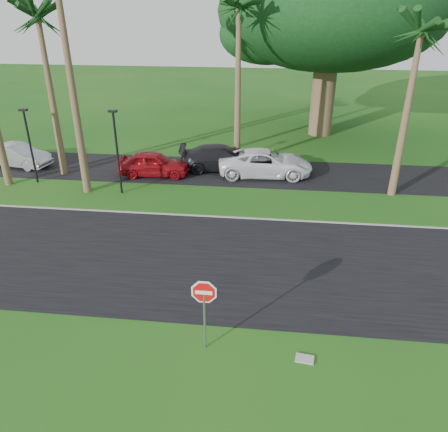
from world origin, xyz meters
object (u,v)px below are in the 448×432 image
object	(u,v)px
stop_sign_near	(204,301)
car_dark	(222,158)
car_silver	(17,156)
car_minivan	(265,163)
car_red	(154,164)

from	to	relation	value
stop_sign_near	car_dark	world-z (taller)	stop_sign_near
car_silver	car_minivan	world-z (taller)	car_minivan
stop_sign_near	car_silver	size ratio (longest dim) A/B	0.60
car_minivan	car_red	bearing A→B (deg)	93.42
car_dark	car_minivan	xyz separation A→B (m)	(2.73, -0.66, 0.01)
stop_sign_near	car_dark	bearing A→B (deg)	94.79
car_red	car_dark	distance (m)	4.29
car_silver	car_red	xyz separation A→B (m)	(9.17, -0.62, 0.03)
stop_sign_near	car_silver	bearing A→B (deg)	134.13
car_dark	car_minivan	distance (m)	2.81
car_silver	stop_sign_near	bearing A→B (deg)	-125.47
car_dark	car_red	bearing A→B (deg)	102.87
car_silver	car_red	bearing A→B (deg)	-83.46
car_silver	car_dark	size ratio (longest dim) A/B	0.81
car_silver	car_dark	distance (m)	13.23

